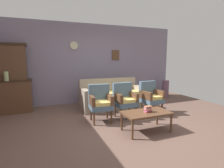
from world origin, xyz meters
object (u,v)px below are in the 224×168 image
Objects in this scene: vase_on_cabinet at (6,76)px; floor_vase_by_wall at (165,89)px; coffee_table at (146,114)px; side_cabinet at (11,96)px; armchair_by_doorway at (125,99)px; book_stack_on_table at (148,109)px; armchair_near_cabinet at (151,96)px; armchair_row_middle at (100,101)px; floral_couch at (111,97)px.

vase_on_cabinet is 0.38× the size of floor_vase_by_wall.
coffee_table is 3.53m from floor_vase_by_wall.
armchair_by_doorway is (2.81, -1.62, 0.03)m from side_cabinet.
vase_on_cabinet is 0.26× the size of coffee_table.
coffee_table is at bearing 157.80° from book_stack_on_table.
floor_vase_by_wall is (2.47, 2.50, -0.15)m from book_stack_on_table.
side_cabinet is 4.46× the size of vase_on_cabinet.
armchair_by_doorway reaches higher than coffee_table.
armchair_by_doorway is (2.85, -1.43, -0.56)m from vase_on_cabinet.
side_cabinet is at bearing 156.22° from armchair_near_cabinet.
book_stack_on_table is (2.91, -2.42, -0.57)m from vase_on_cabinet.
armchair_by_doorway is 0.90× the size of coffee_table.
armchair_near_cabinet reaches higher than floor_vase_by_wall.
floor_vase_by_wall reaches higher than book_stack_on_table.
side_cabinet is 3.84m from coffee_table.
vase_on_cabinet is 0.29× the size of armchair_near_cabinet.
vase_on_cabinet is at bearing 140.07° from coffee_table.
armchair_row_middle is 1.50m from armchair_near_cabinet.
armchair_by_doorway is 0.82m from armchair_near_cabinet.
armchair_row_middle is at bearing -37.75° from side_cabinet.
armchair_near_cabinet reaches higher than book_stack_on_table.
book_stack_on_table is (0.06, -0.99, -0.01)m from armchair_by_doorway.
side_cabinet is 3.24m from armchair_by_doorway.
armchair_near_cabinet is (0.82, 0.02, 0.00)m from armchair_by_doorway.
floral_couch is 2.56m from floor_vase_by_wall.
armchair_row_middle is at bearing -154.23° from floor_vase_by_wall.
book_stack_on_table is (0.03, -1.98, 0.16)m from floral_couch.
armchair_by_doorway is 5.88× the size of book_stack_on_table.
side_cabinet is 0.61× the size of floral_couch.
coffee_table is at bearing -42.42° from side_cabinet.
vase_on_cabinet reaches higher than armchair_near_cabinet.
side_cabinet is 1.28× the size of armchair_near_cabinet.
armchair_by_doorway and armchair_near_cabinet have the same top height.
coffee_table is (0.00, -1.97, 0.05)m from floral_couch.
vase_on_cabinet is 2.68m from armchair_row_middle.
side_cabinet is 7.54× the size of book_stack_on_table.
armchair_by_doorway is at bearing 2.75° from armchair_row_middle.
side_cabinet reaches higher than coffee_table.
armchair_by_doorway reaches higher than book_stack_on_table.
armchair_near_cabinet is at bearing 1.38° from armchair_by_doorway.
floral_couch is at bearing -8.79° from vase_on_cabinet.
side_cabinet reaches higher than floral_couch.
book_stack_on_table is (0.03, -0.01, 0.11)m from coffee_table.
floral_couch is 12.43× the size of book_stack_on_table.
coffee_table is at bearing -88.21° from armchair_by_doorway.
book_stack_on_table is 3.52m from floor_vase_by_wall.
vase_on_cabinet is 3.00m from floral_couch.
armchair_row_middle is 1.00× the size of armchair_near_cabinet.
floor_vase_by_wall is at bearing 41.13° from armchair_near_cabinet.
book_stack_on_table is at bearing -22.20° from coffee_table.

